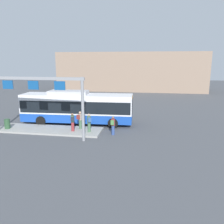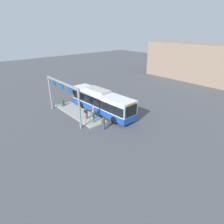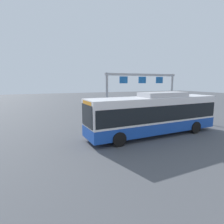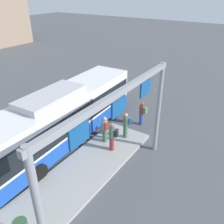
{
  "view_description": "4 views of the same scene",
  "coord_description": "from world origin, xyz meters",
  "px_view_note": "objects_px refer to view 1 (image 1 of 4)",
  "views": [
    {
      "loc": [
        7.36,
        -22.28,
        6.41
      ],
      "look_at": [
        3.76,
        -0.69,
        1.54
      ],
      "focal_mm": 36.83,
      "sensor_mm": 36.0,
      "label": 1
    },
    {
      "loc": [
        20.87,
        -15.92,
        11.69
      ],
      "look_at": [
        3.35,
        -0.9,
        1.47
      ],
      "focal_mm": 30.99,
      "sensor_mm": 36.0,
      "label": 2
    },
    {
      "loc": [
        8.82,
        11.89,
        4.29
      ],
      "look_at": [
        2.95,
        -1.78,
        1.81
      ],
      "focal_mm": 29.02,
      "sensor_mm": 36.0,
      "label": 3
    },
    {
      "loc": [
        -8.76,
        -9.16,
        8.49
      ],
      "look_at": [
        2.35,
        -1.86,
        1.46
      ],
      "focal_mm": 38.19,
      "sensor_mm": 36.0,
      "label": 4
    }
  ],
  "objects_px": {
    "bus_main": "(77,107)",
    "person_boarding": "(113,125)",
    "person_waiting_near": "(89,122)",
    "person_waiting_far": "(80,120)",
    "trash_bin": "(7,124)",
    "person_waiting_mid": "(73,122)"
  },
  "relations": [
    {
      "from": "person_waiting_mid",
      "to": "person_waiting_far",
      "type": "relative_size",
      "value": 1.0
    },
    {
      "from": "trash_bin",
      "to": "bus_main",
      "type": "bearing_deg",
      "value": 29.38
    },
    {
      "from": "person_boarding",
      "to": "trash_bin",
      "type": "distance_m",
      "value": 10.09
    },
    {
      "from": "person_waiting_near",
      "to": "trash_bin",
      "type": "bearing_deg",
      "value": 63.33
    },
    {
      "from": "bus_main",
      "to": "trash_bin",
      "type": "relative_size",
      "value": 12.72
    },
    {
      "from": "person_waiting_near",
      "to": "person_waiting_mid",
      "type": "height_order",
      "value": "same"
    },
    {
      "from": "person_waiting_near",
      "to": "person_boarding",
      "type": "bearing_deg",
      "value": -117.99
    },
    {
      "from": "person_waiting_far",
      "to": "trash_bin",
      "type": "distance_m",
      "value": 6.92
    },
    {
      "from": "person_boarding",
      "to": "person_waiting_mid",
      "type": "xyz_separation_m",
      "value": [
        -3.7,
        -0.02,
        0.16
      ]
    },
    {
      "from": "person_boarding",
      "to": "person_waiting_far",
      "type": "height_order",
      "value": "person_waiting_far"
    },
    {
      "from": "person_waiting_near",
      "to": "person_waiting_far",
      "type": "distance_m",
      "value": 1.36
    },
    {
      "from": "person_boarding",
      "to": "person_waiting_near",
      "type": "distance_m",
      "value": 2.17
    },
    {
      "from": "person_boarding",
      "to": "trash_bin",
      "type": "relative_size",
      "value": 1.86
    },
    {
      "from": "bus_main",
      "to": "person_boarding",
      "type": "height_order",
      "value": "bus_main"
    },
    {
      "from": "person_waiting_far",
      "to": "trash_bin",
      "type": "height_order",
      "value": "person_waiting_far"
    },
    {
      "from": "person_waiting_near",
      "to": "trash_bin",
      "type": "xyz_separation_m",
      "value": [
        -7.93,
        -0.22,
        -0.44
      ]
    },
    {
      "from": "person_waiting_near",
      "to": "bus_main",
      "type": "bearing_deg",
      "value": 6.01
    },
    {
      "from": "person_waiting_mid",
      "to": "trash_bin",
      "type": "distance_m",
      "value": 6.41
    },
    {
      "from": "bus_main",
      "to": "person_waiting_near",
      "type": "distance_m",
      "value": 3.79
    },
    {
      "from": "person_boarding",
      "to": "person_waiting_near",
      "type": "xyz_separation_m",
      "value": [
        -2.16,
        -0.01,
        0.16
      ]
    },
    {
      "from": "person_waiting_near",
      "to": "person_waiting_far",
      "type": "relative_size",
      "value": 1.0
    },
    {
      "from": "person_waiting_near",
      "to": "person_waiting_far",
      "type": "height_order",
      "value": "same"
    }
  ]
}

